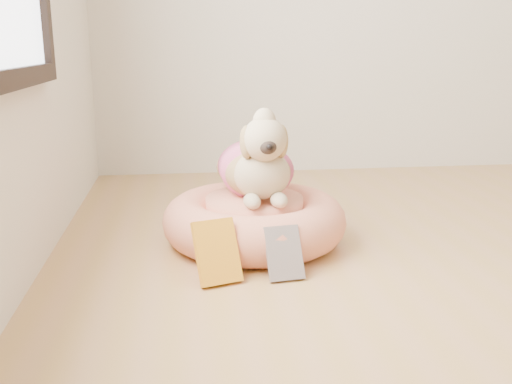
{
  "coord_description": "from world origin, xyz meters",
  "views": [
    {
      "loc": [
        -1.49,
        -1.18,
        0.77
      ],
      "look_at": [
        -1.22,
        0.91,
        0.22
      ],
      "focal_mm": 40.0,
      "sensor_mm": 36.0,
      "label": 1
    }
  ],
  "objects": [
    {
      "name": "pet_bed",
      "position": [
        -1.22,
        0.96,
        0.09
      ],
      "size": [
        0.72,
        0.72,
        0.19
      ],
      "color": "#DD7956",
      "rests_on": "floor"
    },
    {
      "name": "book_white",
      "position": [
        -1.16,
        0.6,
        0.09
      ],
      "size": [
        0.13,
        0.12,
        0.17
      ],
      "primitive_type": "cube",
      "rotation": [
        -0.52,
        0.0,
        0.13
      ],
      "color": "silver",
      "rests_on": "floor"
    },
    {
      "name": "dog",
      "position": [
        -1.21,
        0.97,
        0.37
      ],
      "size": [
        0.37,
        0.52,
        0.37
      ],
      "primitive_type": null,
      "rotation": [
        0.0,
        0.0,
        0.05
      ],
      "color": "brown",
      "rests_on": "pet_bed"
    },
    {
      "name": "book_yellow",
      "position": [
        -1.39,
        0.59,
        0.1
      ],
      "size": [
        0.17,
        0.16,
        0.21
      ],
      "primitive_type": "cube",
      "rotation": [
        -0.46,
        0.0,
        0.3
      ],
      "color": "yellow",
      "rests_on": "floor"
    }
  ]
}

